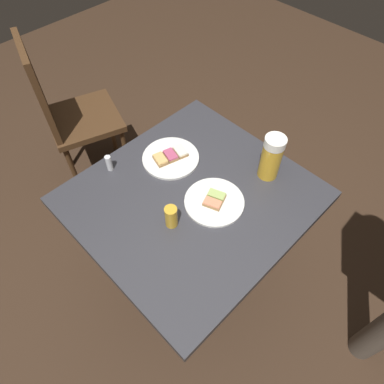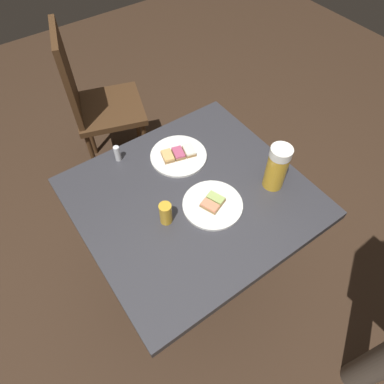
{
  "view_description": "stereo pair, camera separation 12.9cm",
  "coord_description": "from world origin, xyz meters",
  "px_view_note": "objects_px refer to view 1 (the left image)",
  "views": [
    {
      "loc": [
        -0.56,
        0.55,
        1.79
      ],
      "look_at": [
        0.0,
        0.0,
        0.76
      ],
      "focal_mm": 32.39,
      "sensor_mm": 36.0,
      "label": 1
    },
    {
      "loc": [
        -0.64,
        0.45,
        1.79
      ],
      "look_at": [
        0.0,
        0.0,
        0.76
      ],
      "focal_mm": 32.39,
      "sensor_mm": 36.0,
      "label": 2
    }
  ],
  "objects_px": {
    "plate_far": "(214,201)",
    "beer_glass_small": "(171,217)",
    "plate_near": "(171,157)",
    "salt_shaker": "(109,163)",
    "cafe_chair": "(68,112)",
    "beer_mug": "(272,156)"
  },
  "relations": [
    {
      "from": "plate_far",
      "to": "beer_glass_small",
      "type": "bearing_deg",
      "value": 76.06
    },
    {
      "from": "plate_near",
      "to": "beer_glass_small",
      "type": "height_order",
      "value": "beer_glass_small"
    },
    {
      "from": "salt_shaker",
      "to": "cafe_chair",
      "type": "bearing_deg",
      "value": -13.46
    },
    {
      "from": "beer_glass_small",
      "to": "cafe_chair",
      "type": "height_order",
      "value": "cafe_chair"
    },
    {
      "from": "plate_far",
      "to": "cafe_chair",
      "type": "bearing_deg",
      "value": 0.86
    },
    {
      "from": "beer_mug",
      "to": "beer_glass_small",
      "type": "height_order",
      "value": "beer_mug"
    },
    {
      "from": "beer_mug",
      "to": "salt_shaker",
      "type": "height_order",
      "value": "beer_mug"
    },
    {
      "from": "plate_near",
      "to": "salt_shaker",
      "type": "height_order",
      "value": "salt_shaker"
    },
    {
      "from": "plate_far",
      "to": "salt_shaker",
      "type": "bearing_deg",
      "value": 23.28
    },
    {
      "from": "beer_mug",
      "to": "beer_glass_small",
      "type": "distance_m",
      "value": 0.44
    },
    {
      "from": "plate_far",
      "to": "cafe_chair",
      "type": "distance_m",
      "value": 1.08
    },
    {
      "from": "beer_mug",
      "to": "cafe_chair",
      "type": "relative_size",
      "value": 0.2
    },
    {
      "from": "plate_near",
      "to": "cafe_chair",
      "type": "bearing_deg",
      "value": 3.69
    },
    {
      "from": "plate_near",
      "to": "salt_shaker",
      "type": "distance_m",
      "value": 0.25
    },
    {
      "from": "plate_far",
      "to": "salt_shaker",
      "type": "height_order",
      "value": "salt_shaker"
    },
    {
      "from": "plate_far",
      "to": "beer_glass_small",
      "type": "relative_size",
      "value": 2.48
    },
    {
      "from": "plate_near",
      "to": "beer_mug",
      "type": "height_order",
      "value": "beer_mug"
    },
    {
      "from": "beer_mug",
      "to": "salt_shaker",
      "type": "xyz_separation_m",
      "value": [
        0.45,
        0.43,
        -0.06
      ]
    },
    {
      "from": "plate_near",
      "to": "cafe_chair",
      "type": "relative_size",
      "value": 0.24
    },
    {
      "from": "beer_glass_small",
      "to": "salt_shaker",
      "type": "height_order",
      "value": "beer_glass_small"
    },
    {
      "from": "beer_glass_small",
      "to": "cafe_chair",
      "type": "distance_m",
      "value": 1.06
    },
    {
      "from": "plate_near",
      "to": "plate_far",
      "type": "xyz_separation_m",
      "value": [
        -0.28,
        0.03,
        -0.0
      ]
    }
  ]
}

